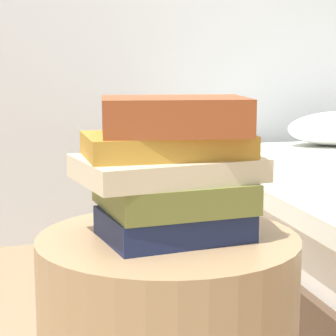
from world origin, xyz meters
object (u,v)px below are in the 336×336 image
object	(u,v)px
book_cream	(168,168)
book_ochre	(169,145)
book_rust	(174,116)
book_navy	(174,224)
book_olive	(173,193)

from	to	relation	value
book_cream	book_ochre	distance (m)	0.04
book_cream	book_rust	bearing A→B (deg)	-35.27
book_navy	book_olive	xyz separation A→B (m)	(0.00, 0.02, 0.05)
book_navy	book_ochre	size ratio (longest dim) A/B	0.86
book_navy	book_olive	distance (m)	0.05
book_cream	book_olive	bearing A→B (deg)	9.89
book_cream	book_ochre	world-z (taller)	book_ochre
book_olive	book_navy	bearing A→B (deg)	-105.04
book_navy	book_rust	world-z (taller)	book_rust
book_cream	book_ochre	xyz separation A→B (m)	(0.00, 0.00, 0.04)
book_navy	book_olive	bearing A→B (deg)	72.58
book_navy	book_cream	distance (m)	0.09
book_ochre	book_rust	distance (m)	0.05
book_olive	book_rust	bearing A→B (deg)	-94.17
book_olive	book_cream	size ratio (longest dim) A/B	0.79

